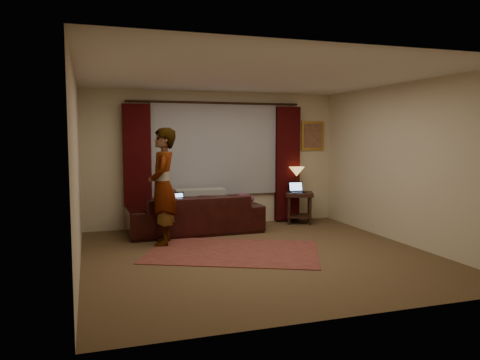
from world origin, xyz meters
name	(u,v)px	position (x,y,z in m)	size (l,w,h in m)	color
floor	(259,255)	(0.00, 0.00, -0.01)	(5.00, 5.00, 0.01)	brown
ceiling	(259,76)	(0.00, 0.00, 2.60)	(5.00, 5.00, 0.02)	silver
wall_back	(215,159)	(0.00, 2.50, 1.30)	(5.00, 0.02, 2.60)	beige
wall_front	(351,184)	(0.00, -2.50, 1.30)	(5.00, 0.02, 2.60)	beige
wall_left	(77,171)	(-2.50, 0.00, 1.30)	(0.02, 5.00, 2.60)	beige
wall_right	(404,164)	(2.50, 0.00, 1.30)	(0.02, 5.00, 2.60)	beige
sheer_curtain	(215,149)	(0.00, 2.44, 1.50)	(2.50, 0.05, 1.80)	#9E9EA5
drape_left	(137,167)	(-1.50, 2.39, 1.18)	(0.50, 0.14, 2.30)	#340607
drape_right	(287,164)	(1.50, 2.39, 1.18)	(0.50, 0.14, 2.30)	#340607
curtain_rod	(216,103)	(0.00, 2.39, 2.38)	(0.04, 0.04, 3.40)	#311D10
picture_frame	(312,136)	(2.10, 2.47, 1.75)	(0.50, 0.04, 0.60)	gold
sofa	(195,206)	(-0.55, 1.85, 0.49)	(2.40, 1.04, 0.97)	black
throw_blanket	(200,178)	(-0.40, 2.05, 0.98)	(0.92, 0.37, 0.11)	#9E9D97
clothing_pile	(241,200)	(0.29, 1.70, 0.59)	(0.48, 0.37, 0.20)	brown
laptop_sofa	(179,201)	(-0.87, 1.68, 0.62)	(0.36, 0.39, 0.26)	black
area_rug	(233,252)	(-0.31, 0.28, 0.01)	(2.53, 1.69, 0.01)	brown
end_table	(299,208)	(1.65, 2.12, 0.31)	(0.54, 0.54, 0.62)	black
tiffany_lamp	(297,179)	(1.65, 2.25, 0.87)	(0.31, 0.31, 0.50)	#9B9A45
laptop_table	(298,187)	(1.59, 2.08, 0.73)	(0.29, 0.32, 0.21)	black
person	(163,187)	(-1.23, 1.11, 0.94)	(0.55, 0.55, 1.88)	#9E9D97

